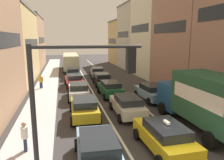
{
  "coord_description": "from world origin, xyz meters",
  "views": [
    {
      "loc": [
        -4.75,
        -8.51,
        5.65
      ],
      "look_at": [
        0.0,
        12.0,
        1.6
      ],
      "focal_mm": 34.5,
      "sensor_mm": 36.0,
      "label": 1
    }
  ],
  "objects_px": {
    "sedan_right_lane_behind_truck": "(151,92)",
    "pedestrian_far_sidewalk": "(25,136)",
    "sedan_left_lane_fourth": "(74,80)",
    "sedan_left_lane_fifth": "(73,73)",
    "sedan_centre_lane_second": "(127,105)",
    "hatchback_centre_lane_third": "(110,88)",
    "sedan_centre_lane_fifth": "(97,72)",
    "traffic_light_pole": "(74,97)",
    "removalist_box_truck": "(203,99)",
    "bus_mid_queue_primary": "(71,61)",
    "coupe_centre_lane_fourth": "(102,79)",
    "sedan_left_lane_front": "(98,150)",
    "wagon_left_lane_second": "(84,107)",
    "sedan_left_lane_third": "(78,90)",
    "taxi_centre_lane_front": "(164,136)",
    "pedestrian_mid_sidewalk": "(41,81)"
  },
  "relations": [
    {
      "from": "removalist_box_truck",
      "to": "bus_mid_queue_primary",
      "type": "distance_m",
      "value": 29.12
    },
    {
      "from": "sedan_left_lane_fourth",
      "to": "sedan_centre_lane_fifth",
      "type": "height_order",
      "value": "same"
    },
    {
      "from": "taxi_centre_lane_front",
      "to": "pedestrian_mid_sidewalk",
      "type": "xyz_separation_m",
      "value": [
        -7.34,
        15.67,
        0.15
      ]
    },
    {
      "from": "traffic_light_pole",
      "to": "taxi_centre_lane_front",
      "type": "relative_size",
      "value": 1.27
    },
    {
      "from": "sedan_left_lane_front",
      "to": "pedestrian_far_sidewalk",
      "type": "height_order",
      "value": "pedestrian_far_sidewalk"
    },
    {
      "from": "traffic_light_pole",
      "to": "sedan_left_lane_fourth",
      "type": "distance_m",
      "value": 19.12
    },
    {
      "from": "hatchback_centre_lane_third",
      "to": "sedan_right_lane_behind_truck",
      "type": "distance_m",
      "value": 4.11
    },
    {
      "from": "removalist_box_truck",
      "to": "sedan_left_lane_fourth",
      "type": "bearing_deg",
      "value": 26.04
    },
    {
      "from": "removalist_box_truck",
      "to": "sedan_left_lane_fourth",
      "type": "xyz_separation_m",
      "value": [
        -7.17,
        14.33,
        -1.18
      ]
    },
    {
      "from": "traffic_light_pole",
      "to": "wagon_left_lane_second",
      "type": "relative_size",
      "value": 1.27
    },
    {
      "from": "wagon_left_lane_second",
      "to": "sedan_left_lane_third",
      "type": "height_order",
      "value": "same"
    },
    {
      "from": "hatchback_centre_lane_third",
      "to": "sedan_centre_lane_fifth",
      "type": "height_order",
      "value": "same"
    },
    {
      "from": "taxi_centre_lane_front",
      "to": "pedestrian_mid_sidewalk",
      "type": "distance_m",
      "value": 17.31
    },
    {
      "from": "sedan_centre_lane_fifth",
      "to": "pedestrian_far_sidewalk",
      "type": "distance_m",
      "value": 21.51
    },
    {
      "from": "sedan_right_lane_behind_truck",
      "to": "sedan_left_lane_front",
      "type": "bearing_deg",
      "value": 142.34
    },
    {
      "from": "sedan_centre_lane_second",
      "to": "coupe_centre_lane_fourth",
      "type": "bearing_deg",
      "value": 0.05
    },
    {
      "from": "sedan_left_lane_front",
      "to": "hatchback_centre_lane_third",
      "type": "height_order",
      "value": "same"
    },
    {
      "from": "removalist_box_truck",
      "to": "sedan_left_lane_third",
      "type": "bearing_deg",
      "value": 37.6
    },
    {
      "from": "sedan_right_lane_behind_truck",
      "to": "sedan_left_lane_fifth",
      "type": "bearing_deg",
      "value": 24.09
    },
    {
      "from": "removalist_box_truck",
      "to": "coupe_centre_lane_fourth",
      "type": "relative_size",
      "value": 1.77
    },
    {
      "from": "taxi_centre_lane_front",
      "to": "pedestrian_far_sidewalk",
      "type": "bearing_deg",
      "value": 78.16
    },
    {
      "from": "bus_mid_queue_primary",
      "to": "pedestrian_far_sidewalk",
      "type": "relative_size",
      "value": 6.36
    },
    {
      "from": "pedestrian_mid_sidewalk",
      "to": "sedan_right_lane_behind_truck",
      "type": "bearing_deg",
      "value": 73.37
    },
    {
      "from": "sedan_right_lane_behind_truck",
      "to": "traffic_light_pole",
      "type": "bearing_deg",
      "value": 143.32
    },
    {
      "from": "sedan_centre_lane_fifth",
      "to": "pedestrian_far_sidewalk",
      "type": "xyz_separation_m",
      "value": [
        -6.89,
        -20.37,
        0.15
      ]
    },
    {
      "from": "sedan_left_lane_third",
      "to": "bus_mid_queue_primary",
      "type": "xyz_separation_m",
      "value": [
        0.08,
        19.28,
        0.96
      ]
    },
    {
      "from": "sedan_left_lane_front",
      "to": "sedan_right_lane_behind_truck",
      "type": "xyz_separation_m",
      "value": [
        6.59,
        9.41,
        0.0
      ]
    },
    {
      "from": "sedan_left_lane_fourth",
      "to": "pedestrian_mid_sidewalk",
      "type": "bearing_deg",
      "value": 96.27
    },
    {
      "from": "sedan_left_lane_front",
      "to": "sedan_right_lane_behind_truck",
      "type": "relative_size",
      "value": 1.0
    },
    {
      "from": "taxi_centre_lane_front",
      "to": "sedan_centre_lane_second",
      "type": "height_order",
      "value": "taxi_centre_lane_front"
    },
    {
      "from": "sedan_left_lane_front",
      "to": "sedan_centre_lane_second",
      "type": "height_order",
      "value": "same"
    },
    {
      "from": "sedan_left_lane_front",
      "to": "sedan_left_lane_fifth",
      "type": "bearing_deg",
      "value": 2.72
    },
    {
      "from": "sedan_centre_lane_fifth",
      "to": "bus_mid_queue_primary",
      "type": "xyz_separation_m",
      "value": [
        -3.45,
        8.56,
        0.96
      ]
    },
    {
      "from": "removalist_box_truck",
      "to": "sedan_left_lane_fifth",
      "type": "relative_size",
      "value": 1.79
    },
    {
      "from": "sedan_left_lane_third",
      "to": "sedan_centre_lane_fifth",
      "type": "distance_m",
      "value": 11.28
    },
    {
      "from": "traffic_light_pole",
      "to": "sedan_right_lane_behind_truck",
      "type": "bearing_deg",
      "value": 55.98
    },
    {
      "from": "sedan_left_lane_fourth",
      "to": "sedan_left_lane_fifth",
      "type": "xyz_separation_m",
      "value": [
        0.1,
        5.58,
        0.0
      ]
    },
    {
      "from": "taxi_centre_lane_front",
      "to": "sedan_left_lane_fifth",
      "type": "distance_m",
      "value": 22.17
    },
    {
      "from": "coupe_centre_lane_fourth",
      "to": "taxi_centre_lane_front",
      "type": "bearing_deg",
      "value": -177.36
    },
    {
      "from": "removalist_box_truck",
      "to": "hatchback_centre_lane_third",
      "type": "distance_m",
      "value": 10.0
    },
    {
      "from": "wagon_left_lane_second",
      "to": "sedan_centre_lane_second",
      "type": "bearing_deg",
      "value": -91.77
    },
    {
      "from": "removalist_box_truck",
      "to": "sedan_left_lane_fourth",
      "type": "relative_size",
      "value": 1.75
    },
    {
      "from": "sedan_centre_lane_second",
      "to": "hatchback_centre_lane_third",
      "type": "relative_size",
      "value": 0.99
    },
    {
      "from": "removalist_box_truck",
      "to": "hatchback_centre_lane_third",
      "type": "relative_size",
      "value": 1.78
    },
    {
      "from": "pedestrian_far_sidewalk",
      "to": "sedan_left_lane_front",
      "type": "bearing_deg",
      "value": 144.12
    },
    {
      "from": "sedan_centre_lane_second",
      "to": "wagon_left_lane_second",
      "type": "bearing_deg",
      "value": 87.46
    },
    {
      "from": "sedan_left_lane_front",
      "to": "wagon_left_lane_second",
      "type": "bearing_deg",
      "value": 2.55
    },
    {
      "from": "sedan_left_lane_front",
      "to": "sedan_right_lane_behind_truck",
      "type": "height_order",
      "value": "same"
    },
    {
      "from": "sedan_right_lane_behind_truck",
      "to": "pedestrian_far_sidewalk",
      "type": "distance_m",
      "value": 12.46
    },
    {
      "from": "sedan_centre_lane_second",
      "to": "sedan_left_lane_fifth",
      "type": "relative_size",
      "value": 1.0
    }
  ]
}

